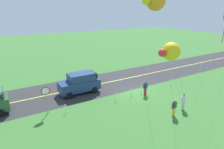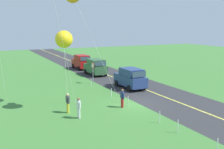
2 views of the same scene
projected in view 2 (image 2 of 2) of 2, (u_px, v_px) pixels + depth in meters
The scene contains 18 objects.
ground_plane at pixel (134, 105), 23.49m from camera, with size 120.00×120.00×0.10m, color #3D7533.
asphalt_road at pixel (170, 99), 25.23m from camera, with size 120.00×7.00×0.00m, color #2D2D30.
road_centre_stripe at pixel (170, 99), 25.23m from camera, with size 120.00×0.16×0.00m, color #E5E04C.
car_suv_foreground at pixel (130, 78), 29.42m from camera, with size 4.40×2.12×2.24m.
car_parked_east_near at pixel (95, 67), 37.31m from camera, with size 4.40×2.12×2.24m.
car_parked_east_far at pixel (82, 62), 42.59m from camera, with size 4.40×2.12×2.24m.
stop_sign at pixel (93, 69), 31.76m from camera, with size 0.76×0.08×2.56m.
person_adult_near at pixel (122, 97), 22.52m from camera, with size 0.58×0.22×1.60m.
person_adult_companion at pixel (68, 102), 21.09m from camera, with size 0.58×0.22×1.60m.
person_child_watcher at pixel (79, 107), 19.83m from camera, with size 0.58×0.22×1.60m.
kite_blue_mid at pixel (64, 39), 21.14m from camera, with size 2.15×1.40×6.50m.
fence_post_0 at pixel (217, 146), 14.33m from camera, with size 0.05×0.05×0.90m, color silver.
fence_post_1 at pixel (178, 126), 17.18m from camera, with size 0.05×0.05×0.90m, color silver.
fence_post_2 at pixel (160, 117), 18.91m from camera, with size 0.05×0.05×0.90m, color silver.
fence_post_3 at pixel (128, 101), 22.90m from camera, with size 0.05×0.05×0.90m, color silver.
fence_post_4 at pixel (121, 97), 24.06m from camera, with size 0.05×0.05×0.90m, color silver.
fence_post_5 at pixel (111, 93), 25.81m from camera, with size 0.05×0.05×0.90m, color silver.
fence_post_6 at pixel (91, 82), 30.44m from camera, with size 0.05×0.05×0.90m, color silver.
Camera 2 is at (-19.42, 11.75, 6.87)m, focal length 42.55 mm.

